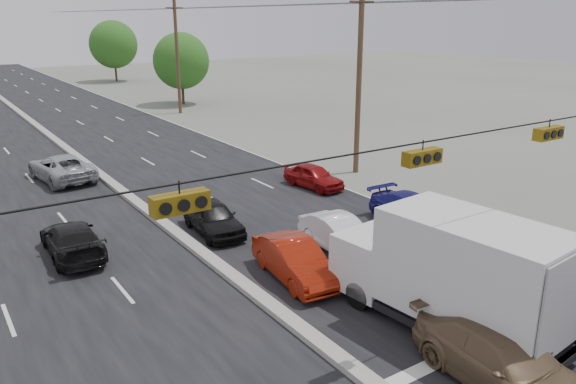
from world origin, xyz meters
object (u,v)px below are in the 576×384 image
object	(u,v)px
utility_pole_right_c	(177,57)
queue_car_d	(415,212)
tan_sedan	(504,362)
queue_car_b	(340,235)
queue_car_e	(314,177)
tree_right_mid	(181,61)
oncoming_far	(61,168)
tree_right_far	(113,44)
red_sedan	(295,261)
queue_car_a	(213,218)
utility_pole_right_b	(359,82)
box_truck	(450,272)
oncoming_near	(72,240)

from	to	relation	value
utility_pole_right_c	queue_car_d	bearing A→B (deg)	-96.32
tan_sedan	queue_car_b	xyz separation A→B (m)	(1.97, 8.63, -0.06)
utility_pole_right_c	tan_sedan	bearing A→B (deg)	-103.27
utility_pole_right_c	queue_car_e	xyz separation A→B (m)	(-3.87, -26.17, -4.49)
tree_right_mid	oncoming_far	bearing A→B (deg)	-127.11
tree_right_far	red_sedan	size ratio (longest dim) A/B	1.98
utility_pole_right_c	red_sedan	bearing A→B (deg)	-107.30
queue_car_a	queue_car_b	bearing A→B (deg)	-49.55
oncoming_far	utility_pole_right_b	bearing A→B (deg)	145.42
utility_pole_right_b	utility_pole_right_c	xyz separation A→B (m)	(0.00, 25.00, 0.00)
utility_pole_right_c	queue_car_a	world-z (taller)	utility_pole_right_c
queue_car_a	utility_pole_right_b	bearing A→B (deg)	24.49
tree_right_mid	box_truck	bearing A→B (deg)	-104.48
tree_right_mid	red_sedan	xyz separation A→B (m)	(-13.23, -39.45, -3.66)
tree_right_mid	tree_right_far	xyz separation A→B (m)	(1.00, 25.00, 0.62)
red_sedan	oncoming_far	xyz separation A→B (m)	(-3.72, 17.05, 0.04)
red_sedan	tan_sedan	bearing A→B (deg)	-77.22
box_truck	oncoming_near	distance (m)	13.57
box_truck	queue_car_b	distance (m)	6.27
tree_right_mid	oncoming_near	bearing A→B (deg)	-119.76
utility_pole_right_c	tree_right_mid	size ratio (longest dim) A/B	1.40
box_truck	queue_car_a	bearing A→B (deg)	95.92
tree_right_mid	queue_car_e	size ratio (longest dim) A/B	1.98
queue_car_e	queue_car_b	bearing A→B (deg)	-125.64
box_truck	oncoming_far	size ratio (longest dim) A/B	1.37
utility_pole_right_b	utility_pole_right_c	world-z (taller)	same
red_sedan	queue_car_a	distance (m)	5.42
box_truck	oncoming_far	distance (m)	22.77
box_truck	queue_car_b	world-z (taller)	box_truck
tree_right_mid	queue_car_a	distance (m)	36.83
utility_pole_right_c	queue_car_a	size ratio (longest dim) A/B	2.55
tan_sedan	oncoming_near	world-z (taller)	tan_sedan
red_sedan	oncoming_far	distance (m)	17.45
queue_car_b	queue_car_d	bearing A→B (deg)	6.86
box_truck	oncoming_far	xyz separation A→B (m)	(-5.46, 22.08, -1.07)
queue_car_a	tree_right_mid	bearing A→B (deg)	72.73
oncoming_near	queue_car_d	bearing A→B (deg)	161.08
utility_pole_right_c	tree_right_mid	distance (m)	5.64
box_truck	oncoming_far	bearing A→B (deg)	98.36
oncoming_far	box_truck	bearing A→B (deg)	97.07
tree_right_far	red_sedan	world-z (taller)	tree_right_far
utility_pole_right_b	queue_car_b	xyz separation A→B (m)	(-7.94, -8.40, -4.46)
box_truck	oncoming_near	xyz separation A→B (m)	(-7.52, 11.24, -1.14)
queue_car_d	oncoming_near	bearing A→B (deg)	161.22
tree_right_mid	oncoming_far	xyz separation A→B (m)	(-16.95, -22.39, -3.62)
tree_right_far	oncoming_near	xyz separation A→B (m)	(-20.00, -58.23, -4.32)
utility_pole_right_b	oncoming_far	size ratio (longest dim) A/B	1.95
queue_car_a	utility_pole_right_c	bearing A→B (deg)	73.59
queue_car_b	queue_car_d	xyz separation A→B (m)	(4.27, 0.28, 0.01)
queue_car_b	red_sedan	bearing A→B (deg)	-156.32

